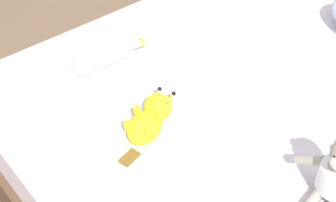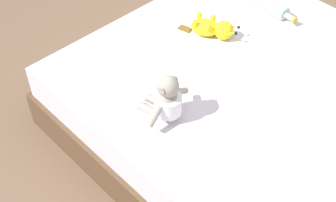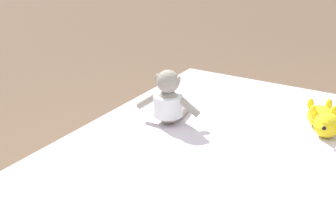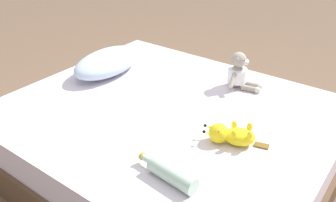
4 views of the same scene
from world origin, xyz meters
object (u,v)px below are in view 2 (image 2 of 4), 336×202
Objects in this scene: plush_monkey at (166,101)px; plush_yellow_creature at (213,28)px; glass_bottle at (271,5)px; bed at (263,114)px.

plush_monkey reaches higher than plush_yellow_creature.
plush_monkey is 0.63m from plush_yellow_creature.
plush_yellow_creature is at bearing -156.44° from plush_monkey.
plush_yellow_creature is 1.01× the size of glass_bottle.
glass_bottle is (-0.40, 0.07, -0.01)m from plush_yellow_creature.
plush_monkey is 1.00m from glass_bottle.
bed is at bearing 79.18° from plush_yellow_creature.
plush_yellow_creature is (-0.58, -0.25, -0.05)m from plush_monkey.
plush_yellow_creature reaches higher than bed.
bed is 0.66m from glass_bottle.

